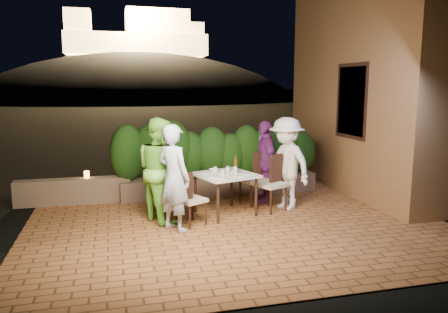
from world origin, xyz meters
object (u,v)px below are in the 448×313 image
object	(u,v)px
diner_blue	(174,178)
chair_right_front	(271,183)
bowl	(214,170)
diner_green	(160,170)
beer_bottle	(236,164)
chair_left_back	(179,190)
dining_table	(225,194)
chair_right_back	(254,179)
diner_white	(286,163)
parapet_lamp	(87,175)
chair_left_front	(191,199)
diner_purple	(265,162)

from	to	relation	value
diner_blue	chair_right_front	bearing A→B (deg)	-106.39
bowl	diner_green	distance (m)	1.10
beer_bottle	chair_left_back	bearing A→B (deg)	-174.07
chair_left_back	bowl	bearing A→B (deg)	29.07
dining_table	chair_right_back	bearing A→B (deg)	34.94
bowl	diner_white	size ratio (longest dim) A/B	0.11
diner_green	parapet_lamp	xyz separation A→B (m)	(-1.29, 1.52, -0.33)
dining_table	chair_left_back	xyz separation A→B (m)	(-0.85, -0.03, 0.14)
diner_white	parapet_lamp	size ratio (longest dim) A/B	12.42
chair_left_back	diner_green	xyz separation A→B (m)	(-0.33, -0.04, 0.39)
diner_white	parapet_lamp	xyz separation A→B (m)	(-3.68, 1.37, -0.30)
bowl	chair_left_back	world-z (taller)	chair_left_back
beer_bottle	parapet_lamp	world-z (taller)	beer_bottle
chair_left_front	diner_green	xyz separation A→B (m)	(-0.48, 0.39, 0.45)
diner_green	chair_left_front	bearing A→B (deg)	-154.36
diner_green	parapet_lamp	size ratio (longest dim) A/B	12.84
dining_table	chair_right_front	distance (m)	0.89
beer_bottle	chair_right_front	world-z (taller)	beer_bottle
chair_left_front	diner_purple	bearing A→B (deg)	4.56
chair_right_front	parapet_lamp	bearing A→B (deg)	-48.54
diner_green	parapet_lamp	distance (m)	2.02
chair_left_front	chair_left_back	size ratio (longest dim) A/B	0.88
diner_purple	chair_right_front	bearing A→B (deg)	-5.72
dining_table	beer_bottle	world-z (taller)	beer_bottle
diner_green	diner_purple	xyz separation A→B (m)	(2.16, 0.68, -0.08)
diner_blue	parapet_lamp	xyz separation A→B (m)	(-1.45, 2.11, -0.30)
diner_green	chair_left_back	bearing A→B (deg)	-108.51
chair_left_front	diner_white	size ratio (longest dim) A/B	0.52
parapet_lamp	beer_bottle	bearing A→B (deg)	-27.05
chair_left_front	diner_white	world-z (taller)	diner_white
diner_green	diner_white	distance (m)	2.40
diner_white	diner_purple	world-z (taller)	diner_white
bowl	chair_right_back	size ratio (longest dim) A/B	0.18
dining_table	chair_left_back	world-z (taller)	chair_left_back
bowl	diner_purple	size ratio (longest dim) A/B	0.12
chair_right_front	diner_blue	xyz separation A→B (m)	(-1.90, -0.67, 0.34)
chair_left_back	chair_right_back	bearing A→B (deg)	25.27
dining_table	diner_white	bearing A→B (deg)	3.94
dining_table	diner_blue	xyz separation A→B (m)	(-1.02, -0.66, 0.49)
beer_bottle	dining_table	bearing A→B (deg)	-158.85
bowl	diner_green	size ratio (longest dim) A/B	0.11
bowl	chair_right_front	xyz separation A→B (m)	(1.02, -0.25, -0.25)
beer_bottle	diner_blue	size ratio (longest dim) A/B	0.19
chair_right_front	chair_left_front	bearing A→B (deg)	-8.84
parapet_lamp	chair_right_back	bearing A→B (deg)	-16.71
diner_blue	diner_white	distance (m)	2.35
dining_table	beer_bottle	distance (m)	0.59
beer_bottle	bowl	bearing A→B (deg)	153.24
chair_left_front	chair_left_back	distance (m)	0.45
chair_right_back	diner_purple	size ratio (longest dim) A/B	0.63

